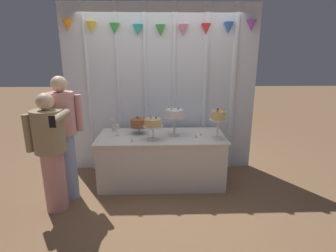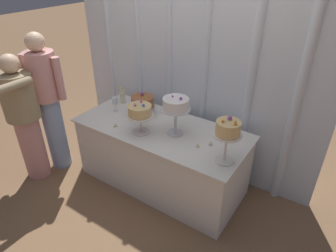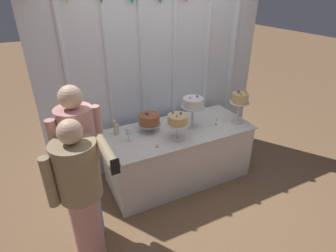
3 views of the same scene
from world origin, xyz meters
name	(u,v)px [view 3 (image 3 of 3)]	position (x,y,z in m)	size (l,w,h in m)	color
ground_plane	(181,181)	(0.00, 0.00, 0.00)	(24.00, 24.00, 0.00)	#846042
draped_curtain	(163,67)	(0.05, 0.64, 1.40)	(3.05, 0.16, 2.65)	silver
cake_table	(178,154)	(0.00, 0.10, 0.37)	(1.86, 0.83, 0.74)	white
cake_display_leftmost	(149,120)	(-0.34, 0.23, 0.90)	(0.28, 0.28, 0.26)	#B2B2B7
cake_display_midleft	(178,121)	(-0.12, -0.09, 0.97)	(0.28, 0.28, 0.34)	silver
cake_display_midright	(193,104)	(0.19, 0.08, 1.06)	(0.29, 0.29, 0.42)	silver
cake_display_rightmost	(240,100)	(0.79, -0.06, 1.06)	(0.25, 0.25, 0.45)	silver
wine_glass	(128,132)	(-0.65, 0.11, 0.86)	(0.06, 0.06, 0.17)	silver
flower_vase	(116,128)	(-0.73, 0.33, 0.83)	(0.07, 0.07, 0.20)	beige
tealight_far_left	(157,146)	(-0.41, -0.15, 0.75)	(0.04, 0.04, 0.04)	beige
tealight_near_left	(216,124)	(0.49, 0.00, 0.75)	(0.04, 0.04, 0.04)	beige
tealight_near_right	(217,120)	(0.58, 0.10, 0.75)	(0.04, 0.04, 0.03)	beige
guest_man_pink_jacket	(82,162)	(-1.25, -0.33, 0.91)	(0.47, 0.40, 1.65)	#93ADD6
guest_girl_blue_dress	(81,192)	(-1.33, -0.61, 0.80)	(0.52, 0.62, 1.48)	#D6938E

